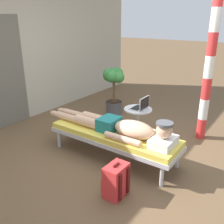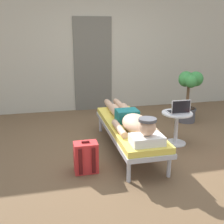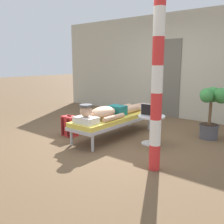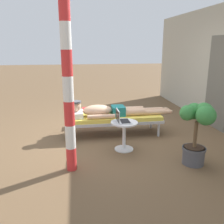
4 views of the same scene
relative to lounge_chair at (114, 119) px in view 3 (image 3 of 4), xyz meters
name	(u,v)px [view 3 (image 3 of 4)]	position (x,y,z in m)	size (l,w,h in m)	color
ground_plane	(116,138)	(0.09, -0.04, -0.35)	(40.00, 40.00, 0.00)	brown
house_wall_back	(172,66)	(0.00, 2.47, 1.00)	(7.60, 0.20, 2.70)	#B2AD99
house_door_panel	(165,79)	(-0.14, 2.36, 0.67)	(0.84, 0.03, 2.04)	#625F54
lounge_chair	(114,119)	(0.00, 0.00, 0.00)	(0.62, 2.00, 0.42)	#B7B7BC
person_reclining	(111,112)	(0.00, -0.11, 0.17)	(0.53, 2.17, 0.33)	white
side_table	(151,125)	(0.81, 0.06, 0.01)	(0.48, 0.48, 0.52)	silver
laptop	(150,113)	(0.81, 0.01, 0.24)	(0.31, 0.24, 0.23)	silver
backpack	(70,126)	(-0.72, -0.53, -0.15)	(0.30, 0.26, 0.42)	red
potted_plant	(212,107)	(1.53, 1.05, 0.28)	(0.53, 0.51, 0.99)	#4C4C51
porch_post	(157,79)	(1.41, -0.87, 0.90)	(0.15, 0.15, 2.49)	red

